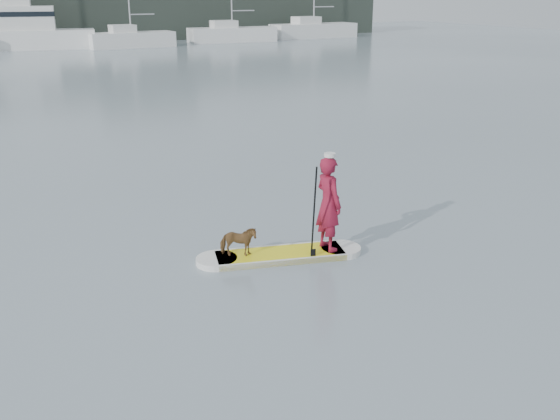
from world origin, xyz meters
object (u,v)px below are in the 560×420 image
paddleboard (280,255)px  paddler (329,204)px  dog (238,242)px  motor_yacht_a (29,29)px  sailboat_e (131,38)px  sailboat_g (313,29)px  sailboat_f (232,33)px

paddleboard → paddler: paddler is taller
dog → motor_yacht_a: 49.88m
sailboat_e → sailboat_g: size_ratio=0.86×
paddleboard → paddler: (0.93, -0.27, 1.00)m
paddleboard → sailboat_g: sailboat_g is taller
motor_yacht_a → paddler: bearing=-80.7°
motor_yacht_a → sailboat_g: (28.63, -0.42, -0.79)m
paddler → sailboat_g: size_ratio=0.15×
dog → paddleboard: bearing=-78.9°
dog → sailboat_g: 58.69m
sailboat_g → paddleboard: bearing=-123.3°
sailboat_f → motor_yacht_a: bearing=-178.4°
paddler → sailboat_e: sailboat_e is taller
paddler → paddleboard: bearing=72.2°
paddler → motor_yacht_a: (1.42, 50.27, 0.61)m
paddleboard → sailboat_e: (10.52, 47.52, 0.73)m
dog → motor_yacht_a: bearing=23.7°
paddleboard → motor_yacht_a: 50.08m
dog → sailboat_f: bearing=3.1°
paddleboard → paddler: bearing=-0.0°
paddleboard → sailboat_e: size_ratio=0.29×
sailboat_g → sailboat_e: bearing=-175.5°
paddler → motor_yacht_a: size_ratio=0.18×
sailboat_e → paddler: bearing=-103.0°
motor_yacht_a → sailboat_g: 28.64m
paddleboard → motor_yacht_a: (2.35, 50.00, 1.61)m
sailboat_f → sailboat_g: size_ratio=1.02×
paddleboard → sailboat_g: 58.46m
sailboat_f → motor_yacht_a: sailboat_f is taller
paddleboard → motor_yacht_a: motor_yacht_a is taller
paddleboard → sailboat_g: size_ratio=0.25×
paddler → dog: bearing=72.2°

